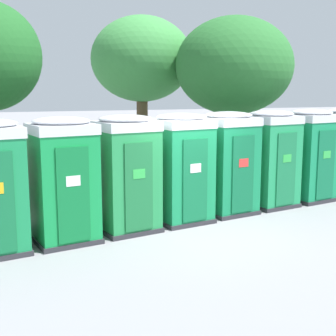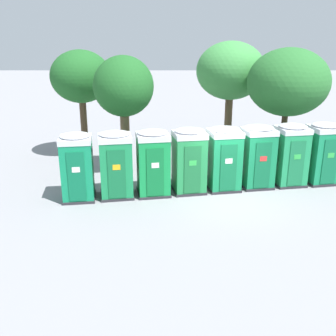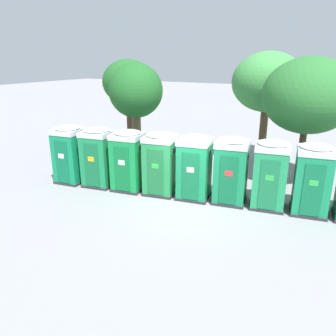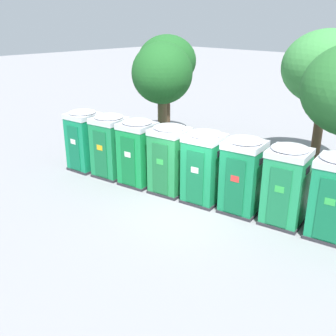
% 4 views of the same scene
% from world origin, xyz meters
% --- Properties ---
extents(ground_plane, '(120.00, 120.00, 0.00)m').
position_xyz_m(ground_plane, '(0.00, 0.00, 0.00)').
color(ground_plane, gray).
extents(portapotty_2, '(1.41, 1.39, 2.54)m').
position_xyz_m(portapotty_2, '(-2.88, 0.04, 1.28)').
color(portapotty_2, '#2D2D33').
rests_on(portapotty_2, ground).
extents(portapotty_3, '(1.43, 1.40, 2.54)m').
position_xyz_m(portapotty_3, '(-1.49, 0.32, 1.28)').
color(portapotty_3, '#2D2D33').
rests_on(portapotty_3, ground).
extents(portapotty_4, '(1.41, 1.39, 2.54)m').
position_xyz_m(portapotty_4, '(-0.10, 0.57, 1.28)').
color(portapotty_4, '#2D2D33').
rests_on(portapotty_4, ground).
extents(portapotty_5, '(1.40, 1.39, 2.54)m').
position_xyz_m(portapotty_5, '(1.28, 0.87, 1.28)').
color(portapotty_5, '#2D2D33').
rests_on(portapotty_5, ground).
extents(portapotty_6, '(1.39, 1.39, 2.54)m').
position_xyz_m(portapotty_6, '(2.67, 1.12, 1.28)').
color(portapotty_6, '#2D2D33').
rests_on(portapotty_6, ground).
extents(portapotty_7, '(1.42, 1.40, 2.54)m').
position_xyz_m(portapotty_7, '(4.07, 1.33, 1.28)').
color(portapotty_7, '#2D2D33').
rests_on(portapotty_7, ground).
extents(street_tree_0, '(3.79, 3.79, 5.39)m').
position_xyz_m(street_tree_0, '(3.27, 4.33, 3.81)').
color(street_tree_0, '#4C3826').
rests_on(street_tree_0, ground).
extents(street_tree_2, '(3.60, 3.60, 5.65)m').
position_xyz_m(street_tree_2, '(0.97, 6.93, 4.11)').
color(street_tree_2, brown).
rests_on(street_tree_2, ground).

